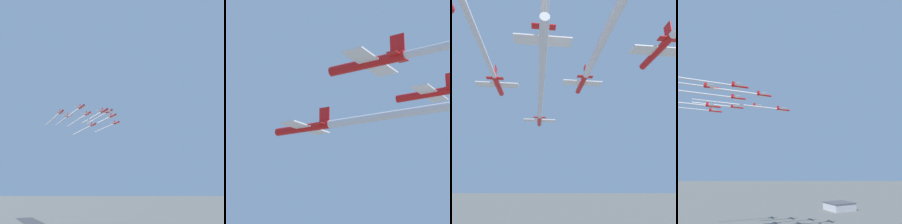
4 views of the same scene
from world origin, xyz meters
The scene contains 3 objects.
jet_0 centered at (33.16, 38.36, 89.06)m, with size 10.21×9.71×3.41m.
jet_1 centered at (17.52, 50.22, 92.98)m, with size 10.21×9.71×3.41m.
jet_2 centered at (15.20, 30.46, 94.50)m, with size 10.21×9.71×3.41m.
Camera 2 is at (-0.23, 95.94, 73.44)m, focal length 70.00 mm.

